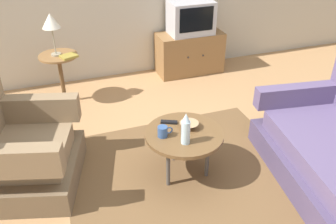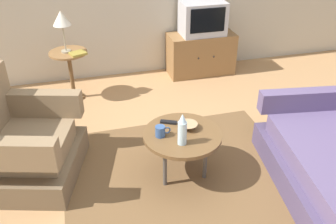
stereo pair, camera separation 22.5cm
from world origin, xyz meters
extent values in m
plane|color=#AD7F51|center=(0.00, 0.00, 0.00)|extent=(16.00, 16.00, 0.00)
cube|color=brown|center=(0.06, 0.11, 0.00)|extent=(2.19, 1.85, 0.00)
cube|color=brown|center=(-1.28, 0.46, 0.12)|extent=(1.06, 1.13, 0.24)
cube|color=#846B4C|center=(-1.28, 0.46, 0.33)|extent=(0.85, 0.83, 0.18)
cube|color=#846B4C|center=(-1.39, 0.08, 0.55)|extent=(0.84, 0.37, 0.25)
cube|color=#846B4C|center=(-1.17, 0.85, 0.55)|extent=(0.84, 0.37, 0.25)
cube|color=#5B4C70|center=(1.42, 0.26, 0.52)|extent=(0.98, 0.28, 0.21)
cylinder|color=brown|center=(0.06, 0.11, 0.45)|extent=(0.71, 0.71, 0.04)
cylinder|color=#4C4742|center=(0.05, 0.33, 0.21)|extent=(0.04, 0.04, 0.43)
cylinder|color=#4C4742|center=(-0.13, 0.00, 0.21)|extent=(0.04, 0.04, 0.43)
cylinder|color=#4C4742|center=(0.26, 0.00, 0.21)|extent=(0.04, 0.04, 0.43)
cylinder|color=olive|center=(-0.85, 1.92, 0.63)|extent=(0.46, 0.46, 0.02)
cylinder|color=brown|center=(-0.85, 1.92, 0.31)|extent=(0.05, 0.05, 0.61)
cylinder|color=brown|center=(-0.85, 1.92, 0.01)|extent=(0.26, 0.26, 0.02)
cube|color=olive|center=(1.00, 2.24, 0.30)|extent=(0.95, 0.43, 0.59)
sphere|color=black|center=(0.89, 2.01, 0.33)|extent=(0.02, 0.02, 0.02)
sphere|color=black|center=(1.12, 2.01, 0.33)|extent=(0.02, 0.02, 0.02)
cube|color=#B7B7BC|center=(1.00, 2.23, 0.82)|extent=(0.61, 0.39, 0.45)
cube|color=black|center=(1.00, 2.03, 0.85)|extent=(0.49, 0.01, 0.33)
cylinder|color=#9E937A|center=(-0.87, 1.92, 0.65)|extent=(0.12, 0.12, 0.02)
cylinder|color=#9E937A|center=(-0.87, 1.92, 0.82)|extent=(0.02, 0.02, 0.31)
cone|color=beige|center=(-0.87, 1.92, 1.06)|extent=(0.21, 0.21, 0.17)
cylinder|color=silver|center=(0.02, -0.04, 0.57)|extent=(0.08, 0.08, 0.21)
cone|color=silver|center=(0.02, -0.04, 0.72)|extent=(0.07, 0.07, 0.08)
cylinder|color=#335184|center=(-0.14, 0.12, 0.51)|extent=(0.09, 0.09, 0.10)
torus|color=#335184|center=(-0.07, 0.12, 0.51)|extent=(0.07, 0.01, 0.07)
cone|color=tan|center=(0.14, 0.16, 0.49)|extent=(0.17, 0.17, 0.06)
cube|color=black|center=(-0.01, 0.30, 0.47)|extent=(0.16, 0.11, 0.02)
cube|color=olive|center=(-0.73, 1.80, 0.65)|extent=(0.23, 0.21, 0.03)
camera|label=1|loc=(-0.97, -2.37, 2.29)|focal=38.75mm
camera|label=2|loc=(-0.76, -2.44, 2.29)|focal=38.75mm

